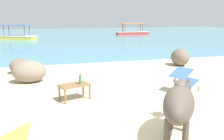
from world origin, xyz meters
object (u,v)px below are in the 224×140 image
Objects in this scene: boat_yellow at (17,36)px; boat_red at (132,32)px; deck_chair_near at (184,78)px; bottle at (80,79)px; cow at (179,103)px; low_bench_table at (75,87)px.

boat_yellow is 1.00× the size of boat_red.
bottle is at bearing 153.16° from deck_chair_near.
boat_red is (8.14, 24.12, -0.40)m from cow.
boat_yellow is at bearing 44.72° from cow.
low_bench_table is 23.56m from boat_red.
boat_red is at bearing -136.66° from boat_yellow.
cow is at bearing -147.95° from deck_chair_near.
boat_red reaches higher than low_bench_table.
deck_chair_near is at bearing 137.78° from boat_yellow.
cow is at bearing -103.59° from boat_red.
cow reaches higher than deck_chair_near.
bottle is 0.32× the size of deck_chair_near.
bottle is at bearing 129.43° from boat_yellow.
cow is 5.59× the size of bottle.
low_bench_table is at bearing 128.98° from boat_yellow.
cow is 2.89m from bottle.
boat_yellow is (-2.76, 18.73, -0.09)m from low_bench_table.
cow is 21.74m from boat_yellow.
boat_yellow is at bearing 98.84° from bottle.
boat_yellow is (-4.20, 21.33, -0.40)m from cow.
low_bench_table is 0.94× the size of deck_chair_near.
boat_red is at bearing 48.70° from deck_chair_near.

